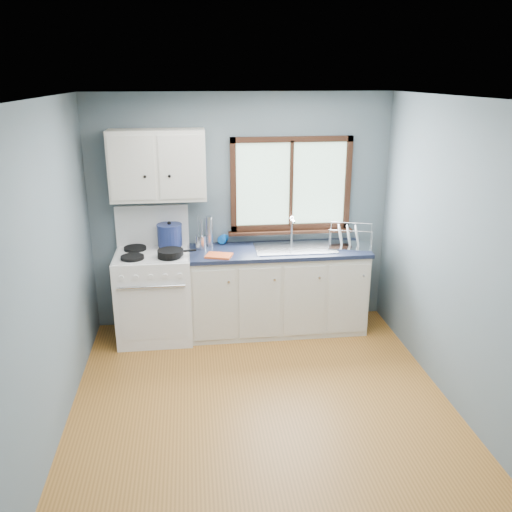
{
  "coord_description": "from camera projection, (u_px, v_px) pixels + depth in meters",
  "views": [
    {
      "loc": [
        -0.53,
        -3.85,
        2.65
      ],
      "look_at": [
        0.05,
        0.9,
        1.05
      ],
      "focal_mm": 38.0,
      "sensor_mm": 36.0,
      "label": 1
    }
  ],
  "objects": [
    {
      "name": "wall_left",
      "position": [
        45.0,
        278.0,
        3.95
      ],
      "size": [
        0.02,
        3.6,
        2.5
      ],
      "primitive_type": "cube",
      "color": "slate",
      "rests_on": "ground"
    },
    {
      "name": "upper_cabinets",
      "position": [
        158.0,
        165.0,
        5.39
      ],
      "size": [
        0.95,
        0.35,
        0.7
      ],
      "color": "beige",
      "rests_on": "wall_back"
    },
    {
      "name": "window",
      "position": [
        291.0,
        191.0,
        5.79
      ],
      "size": [
        1.36,
        0.1,
        1.03
      ],
      "color": "#9EC6A8",
      "rests_on": "wall_back"
    },
    {
      "name": "base_cabinets",
      "position": [
        277.0,
        294.0,
        5.85
      ],
      "size": [
        1.85,
        0.6,
        0.88
      ],
      "color": "beige",
      "rests_on": "floor"
    },
    {
      "name": "wall_back",
      "position": [
        241.0,
        212.0,
        5.84
      ],
      "size": [
        3.2,
        0.02,
        2.5
      ],
      "primitive_type": "cube",
      "color": "slate",
      "rests_on": "ground"
    },
    {
      "name": "floor",
      "position": [
        263.0,
        410.0,
        4.54
      ],
      "size": [
        3.2,
        3.6,
        0.02
      ],
      "primitive_type": "cube",
      "color": "#A16728",
      "rests_on": "ground"
    },
    {
      "name": "dish_rack",
      "position": [
        349.0,
        241.0,
        5.75
      ],
      "size": [
        0.54,
        0.47,
        0.24
      ],
      "rotation": [
        0.0,
        0.0,
        -0.31
      ],
      "color": "silver",
      "rests_on": "countertop"
    },
    {
      "name": "ceiling",
      "position": [
        265.0,
        97.0,
        3.73
      ],
      "size": [
        3.2,
        3.6,
        0.02
      ],
      "primitive_type": "cube",
      "color": "white",
      "rests_on": "wall_back"
    },
    {
      "name": "stockpot",
      "position": [
        170.0,
        235.0,
        5.64
      ],
      "size": [
        0.34,
        0.34,
        0.26
      ],
      "rotation": [
        0.0,
        0.0,
        -0.38
      ],
      "color": "navy",
      "rests_on": "gas_range"
    },
    {
      "name": "sink",
      "position": [
        295.0,
        254.0,
        5.72
      ],
      "size": [
        0.84,
        0.46,
        0.44
      ],
      "color": "silver",
      "rests_on": "countertop"
    },
    {
      "name": "dish_towel",
      "position": [
        219.0,
        256.0,
        5.45
      ],
      "size": [
        0.3,
        0.25,
        0.02
      ],
      "primitive_type": "cube",
      "rotation": [
        0.0,
        0.0,
        -0.32
      ],
      "color": "#E15523",
      "rests_on": "countertop"
    },
    {
      "name": "gas_range",
      "position": [
        154.0,
        293.0,
        5.65
      ],
      "size": [
        0.76,
        0.69,
        1.36
      ],
      "color": "white",
      "rests_on": "floor"
    },
    {
      "name": "skillet",
      "position": [
        171.0,
        252.0,
        5.36
      ],
      "size": [
        0.41,
        0.3,
        0.05
      ],
      "rotation": [
        0.0,
        0.0,
        0.17
      ],
      "color": "black",
      "rests_on": "gas_range"
    },
    {
      "name": "thermos",
      "position": [
        209.0,
        232.0,
        5.71
      ],
      "size": [
        0.08,
        0.08,
        0.33
      ],
      "primitive_type": "cylinder",
      "rotation": [
        0.0,
        0.0,
        -0.1
      ],
      "color": "silver",
      "rests_on": "countertop"
    },
    {
      "name": "wall_front",
      "position": [
        318.0,
        404.0,
        2.43
      ],
      "size": [
        3.2,
        0.02,
        2.5
      ],
      "primitive_type": "cube",
      "color": "slate",
      "rests_on": "ground"
    },
    {
      "name": "countertop",
      "position": [
        278.0,
        251.0,
        5.69
      ],
      "size": [
        1.89,
        0.64,
        0.04
      ],
      "primitive_type": "cube",
      "color": "black",
      "rests_on": "base_cabinets"
    },
    {
      "name": "soap_bottle",
      "position": [
        221.0,
        234.0,
        5.78
      ],
      "size": [
        0.13,
        0.13,
        0.25
      ],
      "primitive_type": "imported",
      "rotation": [
        0.0,
        0.0,
        -0.43
      ],
      "color": "#0B54B1",
      "rests_on": "countertop"
    },
    {
      "name": "utensil_crock",
      "position": [
        201.0,
        242.0,
        5.66
      ],
      "size": [
        0.14,
        0.14,
        0.37
      ],
      "rotation": [
        0.0,
        0.0,
        0.25
      ],
      "color": "silver",
      "rests_on": "countertop"
    },
    {
      "name": "wall_right",
      "position": [
        463.0,
        260.0,
        4.32
      ],
      "size": [
        0.02,
        3.6,
        2.5
      ],
      "primitive_type": "cube",
      "color": "slate",
      "rests_on": "ground"
    }
  ]
}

